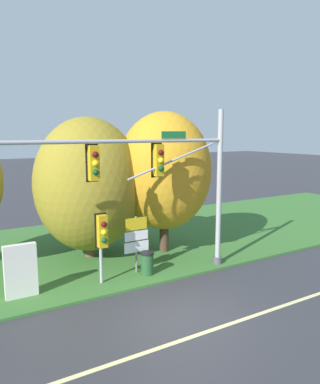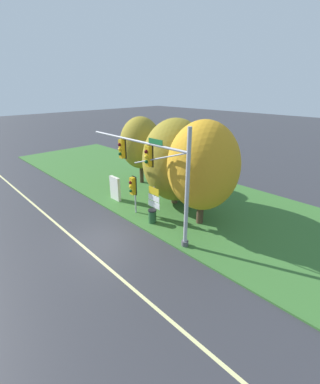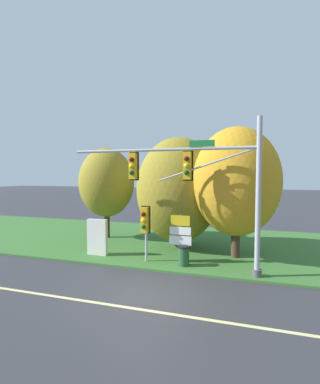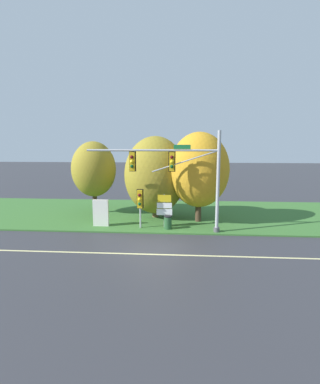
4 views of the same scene
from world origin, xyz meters
TOP-DOWN VIEW (x-y plane):
  - ground_plane at (0.00, 0.00)m, footprint 160.00×160.00m
  - lane_stripe at (0.00, -1.20)m, footprint 36.00×0.16m
  - grass_verge at (0.00, 8.25)m, footprint 48.00×11.50m
  - traffic_signal_mast at (1.41, 2.99)m, footprint 8.82×0.49m
  - pedestrian_signal_near_kerb at (-1.30, 3.43)m, footprint 0.46×0.55m
  - route_sign_post at (0.36, 3.87)m, footprint 1.10×0.08m
  - tree_left_of_mast at (-0.54, 6.85)m, footprint 4.86×4.86m
  - tree_behind_signpost at (2.82, 5.72)m, footprint 4.44×4.44m
  - info_kiosk at (-4.17, 3.86)m, footprint 1.10×0.24m
  - trash_bin at (0.63, 3.46)m, footprint 0.56×0.56m

SIDE VIEW (x-z plane):
  - ground_plane at x=0.00m, z-range 0.00..0.00m
  - lane_stripe at x=0.00m, z-range 0.00..0.01m
  - grass_verge at x=0.00m, z-range 0.00..0.10m
  - trash_bin at x=0.63m, z-range 0.11..1.04m
  - info_kiosk at x=-4.17m, z-range 0.09..1.99m
  - route_sign_post at x=0.36m, z-range 0.38..2.74m
  - pedestrian_signal_near_kerb at x=-1.30m, z-range 0.67..3.41m
  - tree_left_of_mast at x=-0.54m, z-range 0.26..6.67m
  - tree_behind_signpost at x=2.82m, z-range 0.65..7.33m
  - traffic_signal_mast at x=1.41m, z-range 0.88..7.53m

